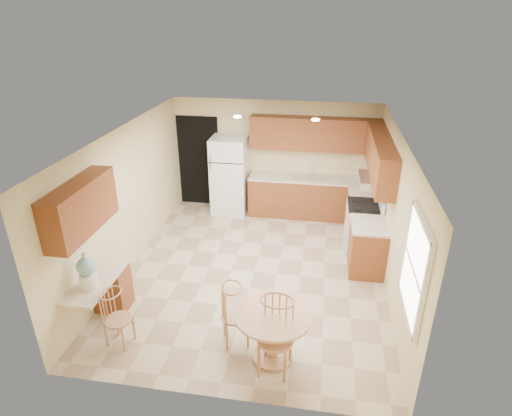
% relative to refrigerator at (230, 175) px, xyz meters
% --- Properties ---
extents(floor, '(5.50, 5.50, 0.00)m').
position_rel_refrigerator_xyz_m(floor, '(0.95, -2.40, -0.87)').
color(floor, '#C2AD8D').
rests_on(floor, ground).
extents(ceiling, '(4.50, 5.50, 0.02)m').
position_rel_refrigerator_xyz_m(ceiling, '(0.95, -2.40, 1.63)').
color(ceiling, white).
rests_on(ceiling, wall_back).
extents(wall_back, '(4.50, 0.02, 2.50)m').
position_rel_refrigerator_xyz_m(wall_back, '(0.95, 0.35, 0.38)').
color(wall_back, beige).
rests_on(wall_back, floor).
extents(wall_front, '(4.50, 0.02, 2.50)m').
position_rel_refrigerator_xyz_m(wall_front, '(0.95, -5.15, 0.38)').
color(wall_front, beige).
rests_on(wall_front, floor).
extents(wall_left, '(0.02, 5.50, 2.50)m').
position_rel_refrigerator_xyz_m(wall_left, '(-1.30, -2.40, 0.38)').
color(wall_left, beige).
rests_on(wall_left, floor).
extents(wall_right, '(0.02, 5.50, 2.50)m').
position_rel_refrigerator_xyz_m(wall_right, '(3.20, -2.40, 0.38)').
color(wall_right, beige).
rests_on(wall_right, floor).
extents(doorway, '(0.90, 0.02, 2.10)m').
position_rel_refrigerator_xyz_m(doorway, '(-0.80, 0.34, 0.18)').
color(doorway, black).
rests_on(doorway, floor).
extents(base_cab_back, '(2.75, 0.60, 0.87)m').
position_rel_refrigerator_xyz_m(base_cab_back, '(1.83, 0.05, -0.44)').
color(base_cab_back, brown).
rests_on(base_cab_back, floor).
extents(counter_back, '(2.75, 0.63, 0.04)m').
position_rel_refrigerator_xyz_m(counter_back, '(1.83, 0.05, 0.02)').
color(counter_back, beige).
rests_on(counter_back, base_cab_back).
extents(base_cab_right_a, '(0.60, 0.59, 0.87)m').
position_rel_refrigerator_xyz_m(base_cab_right_a, '(2.90, -0.54, -0.44)').
color(base_cab_right_a, brown).
rests_on(base_cab_right_a, floor).
extents(counter_right_a, '(0.63, 0.59, 0.04)m').
position_rel_refrigerator_xyz_m(counter_right_a, '(2.90, -0.54, 0.02)').
color(counter_right_a, beige).
rests_on(counter_right_a, base_cab_right_a).
extents(base_cab_right_b, '(0.60, 0.80, 0.87)m').
position_rel_refrigerator_xyz_m(base_cab_right_b, '(2.90, -2.00, -0.44)').
color(base_cab_right_b, brown).
rests_on(base_cab_right_b, floor).
extents(counter_right_b, '(0.63, 0.80, 0.04)m').
position_rel_refrigerator_xyz_m(counter_right_b, '(2.90, -2.00, 0.02)').
color(counter_right_b, beige).
rests_on(counter_right_b, base_cab_right_b).
extents(upper_cab_back, '(2.75, 0.33, 0.70)m').
position_rel_refrigerator_xyz_m(upper_cab_back, '(1.83, 0.19, 0.98)').
color(upper_cab_back, brown).
rests_on(upper_cab_back, wall_back).
extents(upper_cab_right, '(0.33, 2.42, 0.70)m').
position_rel_refrigerator_xyz_m(upper_cab_right, '(3.04, -1.19, 0.98)').
color(upper_cab_right, brown).
rests_on(upper_cab_right, wall_right).
extents(upper_cab_left, '(0.33, 1.40, 0.70)m').
position_rel_refrigerator_xyz_m(upper_cab_left, '(-1.13, -4.00, 0.98)').
color(upper_cab_left, brown).
rests_on(upper_cab_left, wall_left).
extents(sink, '(0.78, 0.44, 0.01)m').
position_rel_refrigerator_xyz_m(sink, '(1.80, 0.05, 0.04)').
color(sink, silver).
rests_on(sink, counter_back).
extents(range_hood, '(0.50, 0.76, 0.14)m').
position_rel_refrigerator_xyz_m(range_hood, '(2.95, -1.22, 0.55)').
color(range_hood, silver).
rests_on(range_hood, upper_cab_right).
extents(desk_pedestal, '(0.48, 0.42, 0.72)m').
position_rel_refrigerator_xyz_m(desk_pedestal, '(-1.05, -3.72, -0.51)').
color(desk_pedestal, brown).
rests_on(desk_pedestal, floor).
extents(desk_top, '(0.50, 1.20, 0.04)m').
position_rel_refrigerator_xyz_m(desk_top, '(-1.05, -4.10, -0.12)').
color(desk_top, beige).
rests_on(desk_top, desk_pedestal).
extents(window, '(0.06, 1.12, 1.30)m').
position_rel_refrigerator_xyz_m(window, '(3.18, -4.25, 0.63)').
color(window, white).
rests_on(window, wall_right).
extents(can_light_a, '(0.14, 0.14, 0.02)m').
position_rel_refrigerator_xyz_m(can_light_a, '(0.45, -1.20, 1.61)').
color(can_light_a, white).
rests_on(can_light_a, ceiling).
extents(can_light_b, '(0.14, 0.14, 0.02)m').
position_rel_refrigerator_xyz_m(can_light_b, '(1.85, -1.20, 1.61)').
color(can_light_b, white).
rests_on(can_light_b, ceiling).
extents(refrigerator, '(0.77, 0.75, 1.75)m').
position_rel_refrigerator_xyz_m(refrigerator, '(0.00, 0.00, 0.00)').
color(refrigerator, white).
rests_on(refrigerator, floor).
extents(stove, '(0.65, 0.76, 1.09)m').
position_rel_refrigerator_xyz_m(stove, '(2.88, -1.22, -0.40)').
color(stove, white).
rests_on(stove, floor).
extents(dining_table, '(1.02, 1.02, 0.75)m').
position_rel_refrigerator_xyz_m(dining_table, '(1.53, -4.41, -0.38)').
color(dining_table, tan).
rests_on(dining_table, floor).
extents(chair_table_a, '(0.41, 0.53, 0.92)m').
position_rel_refrigerator_xyz_m(chair_table_a, '(0.98, -4.24, -0.31)').
color(chair_table_a, tan).
rests_on(chair_table_a, floor).
extents(chair_table_b, '(0.47, 0.47, 1.06)m').
position_rel_refrigerator_xyz_m(chair_table_b, '(1.58, -4.70, -0.23)').
color(chair_table_b, tan).
rests_on(chair_table_b, floor).
extents(chair_desk, '(0.37, 0.48, 0.84)m').
position_rel_refrigerator_xyz_m(chair_desk, '(-0.60, -4.53, -0.36)').
color(chair_desk, tan).
rests_on(chair_desk, floor).
extents(water_crock, '(0.26, 0.26, 0.53)m').
position_rel_refrigerator_xyz_m(water_crock, '(-1.05, -4.27, 0.14)').
color(water_crock, white).
rests_on(water_crock, desk_top).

